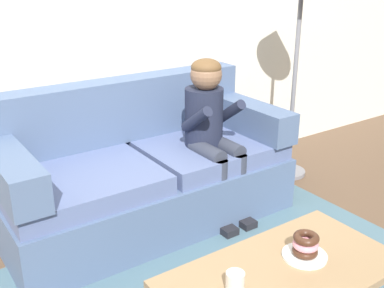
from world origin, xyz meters
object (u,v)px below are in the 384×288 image
object	(u,v)px
couch	(143,173)
donut	(305,251)
coffee_table	(283,278)
mug	(235,282)
person_child	(211,124)

from	to	relation	value
couch	donut	distance (m)	1.37
coffee_table	mug	distance (m)	0.28
donut	couch	bearing A→B (deg)	94.67
coffee_table	person_child	bearing A→B (deg)	68.35
couch	person_child	distance (m)	0.57
coffee_table	donut	world-z (taller)	donut
coffee_table	donut	distance (m)	0.17
person_child	donut	xyz separation A→B (m)	(-0.31, -1.15, -0.24)
coffee_table	mug	world-z (taller)	mug
couch	person_child	bearing A→B (deg)	-26.07
couch	mug	bearing A→B (deg)	-102.89
couch	mug	size ratio (longest dim) A/B	21.40
couch	person_child	xyz separation A→B (m)	(0.42, -0.21, 0.33)
person_child	couch	bearing A→B (deg)	153.93
coffee_table	donut	xyz separation A→B (m)	(0.16, 0.02, 0.07)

